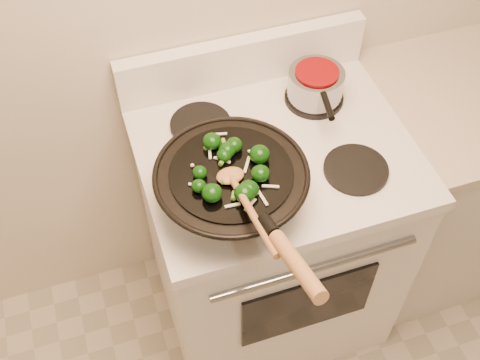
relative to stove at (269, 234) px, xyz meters
name	(u,v)px	position (x,y,z in m)	size (l,w,h in m)	color
stove	(269,234)	(0.00, 0.00, 0.00)	(0.78, 0.67, 1.08)	white
counter_unit	(465,175)	(0.79, 0.03, -0.01)	(0.89, 0.62, 0.91)	silver
wok	(232,186)	(-0.18, -0.16, 0.53)	(0.40, 0.65, 0.27)	black
stirfry	(234,169)	(-0.18, -0.16, 0.60)	(0.22, 0.27, 0.05)	#0A3408
wooden_spoon	(242,196)	(-0.19, -0.25, 0.61)	(0.07, 0.32, 0.08)	#A06C3F
saucepan	(316,84)	(0.18, 0.15, 0.51)	(0.17, 0.27, 0.10)	gray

